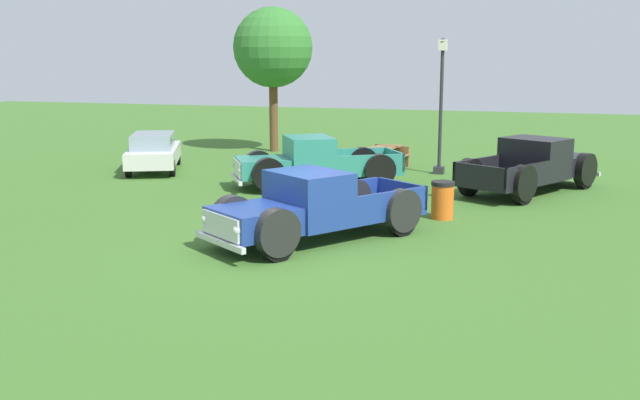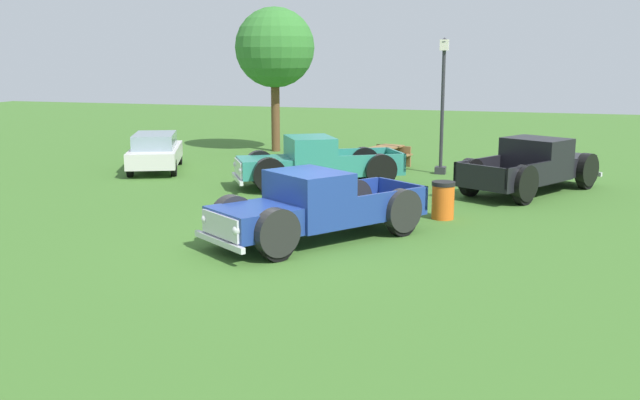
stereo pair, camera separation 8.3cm
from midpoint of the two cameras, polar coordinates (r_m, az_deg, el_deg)
ground_plane at (r=15.96m, az=-2.25°, el=-3.55°), size 80.00×80.00×0.00m
pickup_truck_foreground at (r=16.08m, az=-0.90°, el=-0.69°), size 4.45×5.22×1.57m
pickup_truck_behind_left at (r=23.11m, az=16.56°, el=2.56°), size 4.21×5.50×1.61m
pickup_truck_behind_right at (r=22.80m, az=-0.82°, el=2.87°), size 5.36×4.20×1.58m
sedan_distant_a at (r=26.73m, az=-12.56°, el=3.73°), size 3.10×4.31×1.33m
lamp_post_near at (r=25.57m, az=9.57°, el=7.39°), size 0.36×0.36×4.62m
picnic_table at (r=26.78m, az=5.04°, el=3.52°), size 1.90×2.12×0.78m
trash_can at (r=18.69m, az=9.65°, el=-0.00°), size 0.59×0.59×0.95m
oak_tree_east at (r=31.29m, az=-3.45°, el=11.67°), size 3.32×3.32×6.01m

